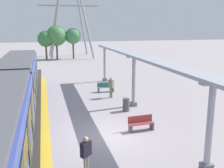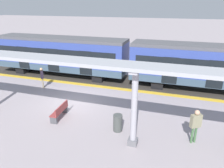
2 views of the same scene
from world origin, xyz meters
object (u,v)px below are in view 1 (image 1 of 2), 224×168
(canopy_pillar_third, at_px, (134,81))
(passenger_by_the_benches, at_px, (111,85))
(canopy_pillar_fourth, at_px, (105,64))
(bench_mid_platform, at_px, (106,87))
(passenger_waiting_near_edge, at_px, (86,151))
(bench_far_end, at_px, (141,123))
(canopy_pillar_second, at_px, (210,127))
(train_far_carriage, at_px, (19,77))
(trash_bin, at_px, (126,105))

(canopy_pillar_third, distance_m, passenger_by_the_benches, 3.04)
(canopy_pillar_fourth, distance_m, bench_mid_platform, 4.99)
(canopy_pillar_fourth, relative_size, passenger_waiting_near_edge, 2.31)
(canopy_pillar_third, bearing_deg, bench_mid_platform, 102.04)
(bench_far_end, relative_size, passenger_by_the_benches, 0.87)
(bench_mid_platform, height_order, bench_far_end, same)
(canopy_pillar_third, bearing_deg, canopy_pillar_second, -90.00)
(bench_mid_platform, distance_m, bench_far_end, 9.37)
(canopy_pillar_third, xyz_separation_m, bench_far_end, (-1.14, -4.58, -1.48))
(canopy_pillar_third, height_order, passenger_by_the_benches, canopy_pillar_third)
(canopy_pillar_second, bearing_deg, canopy_pillar_third, 90.00)
(canopy_pillar_second, distance_m, bench_far_end, 5.08)
(canopy_pillar_third, distance_m, canopy_pillar_fourth, 9.45)
(canopy_pillar_third, relative_size, passenger_waiting_near_edge, 2.31)
(train_far_carriage, height_order, trash_bin, train_far_carriage)
(canopy_pillar_third, xyz_separation_m, passenger_by_the_benches, (-1.04, 2.74, -0.82))
(bench_mid_platform, height_order, trash_bin, trash_bin)
(canopy_pillar_fourth, xyz_separation_m, trash_bin, (-0.90, -10.46, -1.46))
(passenger_by_the_benches, bearing_deg, passenger_waiting_near_edge, -109.33)
(bench_far_end, relative_size, trash_bin, 1.64)
(canopy_pillar_fourth, relative_size, bench_mid_platform, 2.52)
(train_far_carriage, relative_size, canopy_pillar_fourth, 3.25)
(bench_far_end, xyz_separation_m, trash_bin, (0.25, 3.57, 0.02))
(train_far_carriage, xyz_separation_m, canopy_pillar_second, (8.35, -13.54, 0.09))
(train_far_carriage, distance_m, passenger_by_the_benches, 7.51)
(canopy_pillar_third, bearing_deg, passenger_by_the_benches, 110.70)
(train_far_carriage, relative_size, bench_mid_platform, 8.18)
(canopy_pillar_second, bearing_deg, passenger_by_the_benches, 94.92)
(passenger_waiting_near_edge, bearing_deg, bench_mid_platform, 73.47)
(passenger_by_the_benches, bearing_deg, bench_mid_platform, 89.67)
(bench_mid_platform, distance_m, passenger_waiting_near_edge, 13.75)
(canopy_pillar_fourth, height_order, passenger_waiting_near_edge, canopy_pillar_fourth)
(canopy_pillar_second, height_order, canopy_pillar_fourth, same)
(trash_bin, height_order, passenger_by_the_benches, passenger_by_the_benches)
(bench_mid_platform, bearing_deg, passenger_by_the_benches, -90.33)
(bench_far_end, xyz_separation_m, passenger_waiting_near_edge, (-3.79, -3.79, 0.58))
(bench_mid_platform, xyz_separation_m, passenger_waiting_near_edge, (-3.91, -13.17, 0.58))
(train_far_carriage, height_order, passenger_waiting_near_edge, train_far_carriage)
(passenger_waiting_near_edge, relative_size, passenger_by_the_benches, 0.94)
(train_far_carriage, xyz_separation_m, canopy_pillar_fourth, (8.35, 5.21, 0.09))
(canopy_pillar_second, height_order, bench_mid_platform, canopy_pillar_second)
(canopy_pillar_fourth, bearing_deg, bench_mid_platform, -102.40)
(canopy_pillar_third, relative_size, passenger_by_the_benches, 2.16)
(trash_bin, bearing_deg, passenger_by_the_benches, 92.10)
(bench_mid_platform, bearing_deg, bench_far_end, -90.73)
(canopy_pillar_third, relative_size, canopy_pillar_fourth, 1.00)
(canopy_pillar_third, bearing_deg, trash_bin, -131.67)
(train_far_carriage, relative_size, canopy_pillar_second, 3.25)
(canopy_pillar_third, xyz_separation_m, trash_bin, (-0.90, -1.01, -1.46))
(canopy_pillar_second, bearing_deg, train_far_carriage, 121.67)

